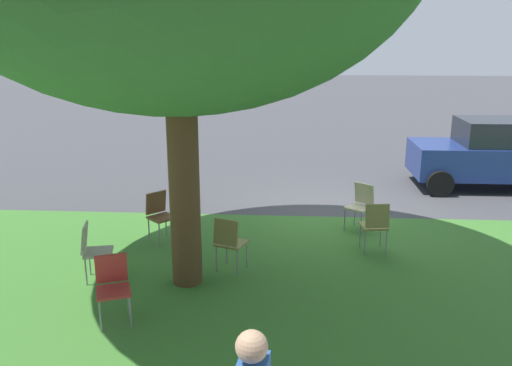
{
  "coord_description": "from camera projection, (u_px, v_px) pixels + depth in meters",
  "views": [
    {
      "loc": [
        0.76,
        10.5,
        3.55
      ],
      "look_at": [
        1.38,
        0.76,
        0.84
      ],
      "focal_mm": 37.43,
      "sensor_mm": 36.0,
      "label": 1
    }
  ],
  "objects": [
    {
      "name": "ground",
      "position": [
        325.0,
        214.0,
        11.0
      ],
      "size": [
        80.0,
        80.0,
        0.0
      ],
      "primitive_type": "plane",
      "color": "#424247"
    },
    {
      "name": "grass_verge",
      "position": [
        338.0,
        283.0,
        7.92
      ],
      "size": [
        48.0,
        6.0,
        0.01
      ],
      "primitive_type": "cube",
      "color": "#3D752D",
      "rests_on": "ground"
    },
    {
      "name": "chair_0",
      "position": [
        93.0,
        247.0,
        7.89
      ],
      "size": [
        0.5,
        0.5,
        0.88
      ],
      "color": "#ADA393",
      "rests_on": "ground"
    },
    {
      "name": "chair_1",
      "position": [
        160.0,
        212.0,
        9.46
      ],
      "size": [
        0.59,
        0.59,
        0.88
      ],
      "color": "brown",
      "rests_on": "ground"
    },
    {
      "name": "chair_2",
      "position": [
        113.0,
        283.0,
        6.75
      ],
      "size": [
        0.54,
        0.54,
        0.88
      ],
      "color": "#B7332D",
      "rests_on": "ground"
    },
    {
      "name": "chair_3",
      "position": [
        375.0,
        223.0,
        8.92
      ],
      "size": [
        0.47,
        0.47,
        0.88
      ],
      "color": "olive",
      "rests_on": "ground"
    },
    {
      "name": "chair_4",
      "position": [
        361.0,
        203.0,
        9.99
      ],
      "size": [
        0.58,
        0.59,
        0.88
      ],
      "color": "beige",
      "rests_on": "ground"
    },
    {
      "name": "chair_5",
      "position": [
        229.0,
        240.0,
        8.18
      ],
      "size": [
        0.54,
        0.54,
        0.88
      ],
      "color": "olive",
      "rests_on": "ground"
    },
    {
      "name": "parked_car",
      "position": [
        494.0,
        153.0,
        12.69
      ],
      "size": [
        3.7,
        1.92,
        1.65
      ],
      "color": "navy",
      "rests_on": "ground"
    }
  ]
}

